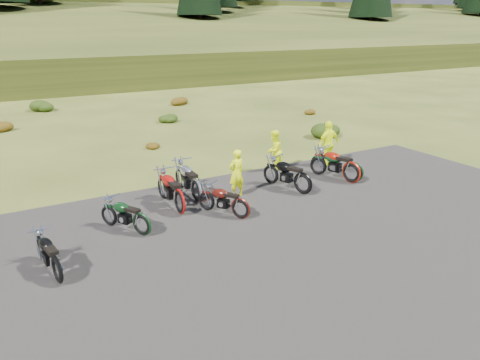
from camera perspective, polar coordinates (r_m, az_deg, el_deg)
ground at (r=14.53m, az=3.14°, el=-4.19°), size 300.00×300.00×0.00m
gravel_pad at (r=13.05m, az=7.95°, el=-7.14°), size 20.00×12.00×0.04m
hill_slope at (r=61.88m, az=-23.47°, el=12.08°), size 300.00×45.97×9.37m
hill_plateau at (r=121.54m, az=-27.26°, el=14.18°), size 300.00×90.00×9.17m
shrub_2 at (r=28.31m, az=-27.15°, el=6.00°), size 1.30×1.30×0.77m
shrub_3 at (r=33.73m, az=-22.88°, el=8.50°), size 1.56×1.56×0.92m
shrub_4 at (r=22.21m, az=-10.75°, el=4.31°), size 0.77×0.77×0.45m
shrub_5 at (r=28.02m, az=-8.81°, el=7.58°), size 1.03×1.03×0.61m
shrub_6 at (r=33.91m, az=-7.53°, el=9.71°), size 1.30×1.30×0.77m
shrub_7 at (r=24.62m, az=10.50°, el=6.30°), size 1.56×1.56×0.92m
shrub_8 at (r=30.49m, az=8.26°, el=8.36°), size 0.77×0.77×0.45m
motorcycle_0 at (r=11.66m, az=-21.15°, el=-11.70°), size 0.87×1.94×0.98m
motorcycle_1 at (r=14.60m, az=-7.29°, el=-4.20°), size 0.77×2.25×1.18m
motorcycle_2 at (r=13.37m, az=-11.78°, el=-6.72°), size 1.46×1.94×0.98m
motorcycle_3 at (r=15.46m, az=-5.29°, el=-2.79°), size 0.85×2.29×1.19m
motorcycle_4 at (r=14.14m, az=0.07°, el=-4.82°), size 1.45×1.92×0.97m
motorcycle_5 at (r=16.25m, az=7.62°, el=-1.78°), size 1.27×2.30×1.15m
motorcycle_6 at (r=17.68m, az=13.33°, el=-0.41°), size 1.27×2.37×1.18m
motorcycle_7 at (r=17.82m, az=13.60°, el=-0.28°), size 1.56×2.25×1.13m
person_middle at (r=15.62m, az=-0.44°, el=0.73°), size 0.65×0.48×1.64m
person_right_a at (r=18.41m, az=4.14°, el=3.50°), size 1.00×0.92×1.64m
person_right_b at (r=19.31m, az=10.71°, el=4.30°), size 1.14×0.57×1.87m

